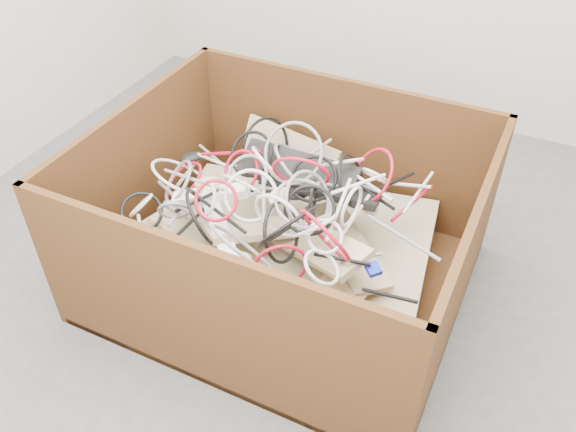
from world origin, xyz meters
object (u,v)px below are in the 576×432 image
at_px(cardboard_box, 281,250).
at_px(power_strip_left, 210,195).
at_px(vga_plug, 373,269).
at_px(power_strip_right, 219,231).

height_order(cardboard_box, power_strip_left, cardboard_box).
bearing_deg(vga_plug, power_strip_right, -131.29).
relative_size(cardboard_box, vga_plug, 27.41).
xyz_separation_m(power_strip_right, vga_plug, (0.51, 0.04, 0.01)).
xyz_separation_m(power_strip_left, power_strip_right, (0.10, -0.11, -0.04)).
xyz_separation_m(cardboard_box, power_strip_left, (-0.23, -0.07, 0.23)).
relative_size(cardboard_box, power_strip_left, 4.64).
bearing_deg(power_strip_left, power_strip_right, -66.84).
bearing_deg(power_strip_right, cardboard_box, 97.86).
bearing_deg(cardboard_box, power_strip_left, -162.28).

